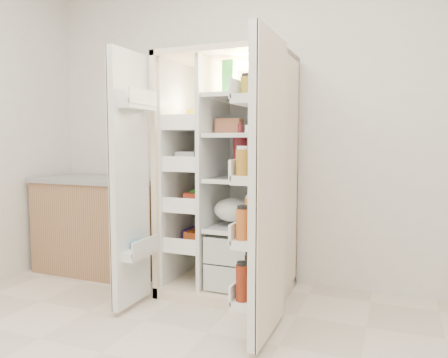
% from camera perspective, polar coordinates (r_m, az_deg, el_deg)
% --- Properties ---
extents(wall_back, '(4.00, 0.02, 2.70)m').
position_cam_1_polar(wall_back, '(3.53, 5.24, 8.17)').
color(wall_back, silver).
rests_on(wall_back, floor).
extents(refrigerator, '(0.92, 0.70, 1.80)m').
position_cam_1_polar(refrigerator, '(3.26, 1.13, -2.19)').
color(refrigerator, beige).
rests_on(refrigerator, floor).
extents(freezer_door, '(0.15, 0.40, 1.72)m').
position_cam_1_polar(freezer_door, '(2.95, -12.48, -0.21)').
color(freezer_door, silver).
rests_on(freezer_door, floor).
extents(fridge_door, '(0.17, 0.58, 1.72)m').
position_cam_1_polar(fridge_door, '(2.45, 5.53, -1.69)').
color(fridge_door, silver).
rests_on(fridge_door, floor).
extents(kitchen_counter, '(1.16, 0.62, 0.84)m').
position_cam_1_polar(kitchen_counter, '(3.95, -15.95, -5.87)').
color(kitchen_counter, '#A07250').
rests_on(kitchen_counter, floor).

